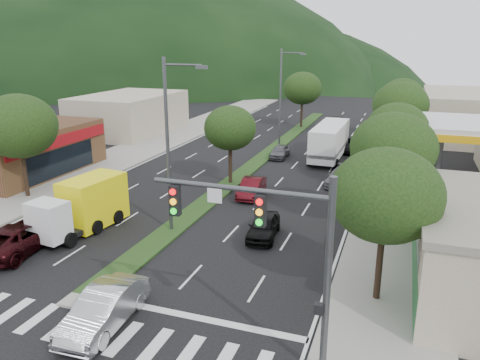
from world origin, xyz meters
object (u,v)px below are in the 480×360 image
at_px(sedan_silver, 104,308).
at_px(box_truck, 85,207).
at_px(tree_r_b, 393,149).
at_px(traffic_signal, 280,243).
at_px(tree_med_far, 302,88).
at_px(tree_r_d, 400,105).
at_px(streetlight_mid, 282,93).
at_px(tree_r_e, 402,96).
at_px(streetlight_near, 171,138).
at_px(car_queue_d, 348,145).
at_px(car_queue_c, 252,188).
at_px(car_queue_e, 280,152).
at_px(tree_r_c, 397,129).
at_px(tree_med_near, 230,128).
at_px(car_queue_b, 340,177).
at_px(tree_l_a, 19,126).
at_px(suv_maroon, 19,237).
at_px(car_queue_f, 337,124).
at_px(motorhome, 330,141).
at_px(tree_r_a, 386,195).
at_px(car_queue_a, 264,226).

height_order(sedan_silver, box_truck, box_truck).
bearing_deg(tree_r_b, traffic_signal, -102.37).
xyz_separation_m(tree_r_b, tree_med_far, (-12.00, 32.00, -0.03)).
height_order(tree_r_b, box_truck, tree_r_b).
bearing_deg(sedan_silver, tree_r_d, 69.38).
bearing_deg(traffic_signal, streetlight_mid, 104.33).
distance_m(tree_r_e, streetlight_near, 34.11).
relative_size(streetlight_near, car_queue_d, 2.03).
relative_size(tree_r_d, car_queue_c, 1.81).
bearing_deg(streetlight_mid, car_queue_e, -76.83).
bearing_deg(tree_r_d, tree_r_c, -90.00).
height_order(tree_med_near, car_queue_b, tree_med_near).
distance_m(streetlight_near, car_queue_b, 15.72).
bearing_deg(tree_r_c, box_truck, -141.39).
relative_size(tree_r_b, tree_r_c, 1.07).
xyz_separation_m(tree_l_a, box_truck, (7.62, -3.48, -3.76)).
height_order(tree_r_b, streetlight_mid, streetlight_mid).
distance_m(tree_l_a, suv_maroon, 10.38).
relative_size(car_queue_f, box_truck, 0.67).
bearing_deg(suv_maroon, car_queue_f, -110.81).
height_order(tree_l_a, streetlight_near, streetlight_near).
distance_m(streetlight_mid, car_queue_d, 8.63).
distance_m(tree_med_near, tree_med_far, 26.01).
bearing_deg(motorhome, sedan_silver, -96.61).
bearing_deg(car_queue_b, tree_l_a, -146.35).
height_order(tree_l_a, car_queue_e, tree_l_a).
distance_m(tree_r_a, sedan_silver, 12.10).
relative_size(tree_med_far, car_queue_c, 1.75).
distance_m(traffic_signal, tree_med_far, 46.43).
bearing_deg(box_truck, tree_r_c, -134.60).
height_order(tree_r_d, car_queue_a, tree_r_d).
xyz_separation_m(tree_r_a, car_queue_a, (-6.58, 4.94, -4.17)).
bearing_deg(car_queue_f, tree_r_c, -76.22).
relative_size(suv_maroon, car_queue_b, 1.26).
distance_m(tree_r_c, box_truck, 21.85).
bearing_deg(tree_r_a, car_queue_d, 99.40).
distance_m(traffic_signal, box_truck, 16.39).
relative_size(tree_med_near, streetlight_mid, 0.60).
relative_size(streetlight_mid, car_queue_d, 2.03).
relative_size(tree_r_a, car_queue_b, 1.55).
height_order(sedan_silver, car_queue_d, sedan_silver).
height_order(tree_med_near, car_queue_c, tree_med_near).
bearing_deg(tree_r_e, car_queue_c, -111.24).
distance_m(traffic_signal, tree_r_c, 21.74).
relative_size(tree_l_a, car_queue_b, 1.69).
height_order(tree_med_near, motorhome, tree_med_near).
bearing_deg(tree_r_a, traffic_signal, -118.20).
distance_m(tree_r_b, streetlight_near, 12.47).
bearing_deg(car_queue_f, tree_med_near, -102.46).
bearing_deg(tree_r_d, streetlight_mid, 165.73).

